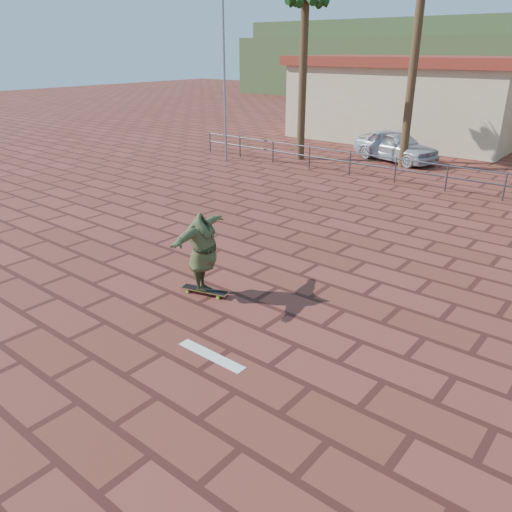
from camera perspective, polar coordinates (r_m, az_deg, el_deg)
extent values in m
plane|color=maroon|center=(9.94, -3.25, -6.88)|extent=(120.00, 120.00, 0.00)
cube|color=white|center=(8.79, -5.14, -11.26)|extent=(1.40, 0.22, 0.01)
cylinder|color=#47494F|center=(25.99, -5.27, 12.83)|extent=(0.06, 0.06, 1.00)
cylinder|color=#47494F|center=(24.66, -1.84, 12.38)|extent=(0.06, 0.06, 1.00)
cylinder|color=#47494F|center=(23.42, 1.95, 11.83)|extent=(0.06, 0.06, 1.00)
cylinder|color=#47494F|center=(22.30, 6.12, 11.16)|extent=(0.06, 0.06, 1.00)
cylinder|color=#47494F|center=(21.30, 10.69, 10.36)|extent=(0.06, 0.06, 1.00)
cylinder|color=#47494F|center=(20.45, 15.65, 9.42)|extent=(0.06, 0.06, 1.00)
cylinder|color=#47494F|center=(19.77, 20.96, 8.32)|extent=(0.06, 0.06, 1.00)
cylinder|color=#47494F|center=(19.27, 26.56, 7.08)|extent=(0.06, 0.06, 1.00)
cylinder|color=#47494F|center=(19.67, 21.14, 9.59)|extent=(24.00, 0.05, 0.05)
cylinder|color=#47494F|center=(19.76, 20.98, 8.46)|extent=(24.00, 0.05, 0.05)
cylinder|color=gray|center=(23.54, -3.65, 20.43)|extent=(0.10, 0.10, 8.00)
cylinder|color=brown|center=(23.98, 5.35, 19.23)|extent=(0.36, 0.36, 7.00)
cylinder|color=brown|center=(23.14, 17.51, 19.72)|extent=(0.36, 0.36, 8.20)
cube|color=beige|center=(30.88, 16.93, 16.35)|extent=(12.00, 7.00, 4.00)
cube|color=maroon|center=(30.75, 17.43, 20.50)|extent=(12.60, 7.60, 0.50)
cube|color=#384C28|center=(68.31, 16.04, 21.10)|extent=(35.00, 14.00, 8.00)
cube|color=olive|center=(10.79, -5.90, -3.88)|extent=(1.10, 0.52, 0.02)
cube|color=black|center=(10.79, -5.90, -3.83)|extent=(1.06, 0.49, 0.00)
cube|color=silver|center=(10.97, -7.61, -3.67)|extent=(0.11, 0.19, 0.03)
cube|color=silver|center=(10.65, -4.13, -4.39)|extent=(0.11, 0.19, 0.03)
cylinder|color=#8CF032|center=(10.91, -7.88, -4.04)|extent=(0.07, 0.05, 0.07)
cylinder|color=#8CF032|center=(11.07, -7.32, -3.58)|extent=(0.07, 0.05, 0.07)
cylinder|color=#8CF032|center=(10.58, -4.39, -4.77)|extent=(0.07, 0.05, 0.07)
cylinder|color=#8CF032|center=(10.75, -3.87, -4.29)|extent=(0.07, 0.05, 0.07)
imported|color=#424B28|center=(10.43, -6.09, 0.43)|extent=(1.19, 2.20, 1.73)
imported|color=silver|center=(24.61, 15.68, 12.03)|extent=(4.43, 2.71, 1.41)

